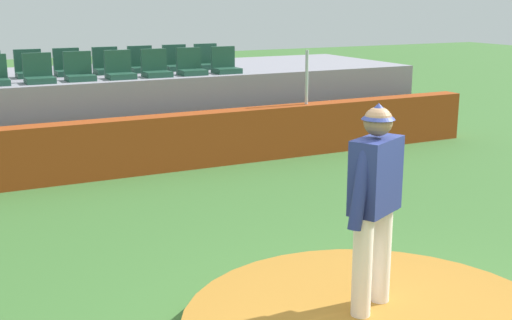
% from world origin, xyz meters
% --- Properties ---
extents(pitcher, '(0.79, 0.47, 1.80)m').
position_xyz_m(pitcher, '(0.10, 0.24, 1.27)').
color(pitcher, white).
rests_on(pitcher, pitchers_mound).
extents(baseball, '(0.07, 0.07, 0.07)m').
position_xyz_m(baseball, '(0.73, 0.87, 0.26)').
color(baseball, white).
rests_on(baseball, pitchers_mound).
extents(brick_barrier, '(13.43, 0.40, 0.94)m').
position_xyz_m(brick_barrier, '(0.00, 6.44, 0.47)').
color(brick_barrier, '#A34016').
rests_on(brick_barrier, ground_plane).
extents(fence_post_right, '(0.06, 0.06, 1.00)m').
position_xyz_m(fence_post_right, '(3.15, 6.44, 1.44)').
color(fence_post_right, silver).
rests_on(fence_post_right, brick_barrier).
extents(bleacher_platform, '(12.55, 3.47, 1.45)m').
position_xyz_m(bleacher_platform, '(0.00, 8.97, 0.72)').
color(bleacher_platform, '#918E9C').
rests_on(bleacher_platform, ground_plane).
extents(stadium_chair_1, '(0.48, 0.44, 0.50)m').
position_xyz_m(stadium_chair_1, '(-1.39, 7.75, 1.60)').
color(stadium_chair_1, '#224D3B').
rests_on(stadium_chair_1, bleacher_platform).
extents(stadium_chair_2, '(0.48, 0.44, 0.50)m').
position_xyz_m(stadium_chair_2, '(-0.70, 7.79, 1.60)').
color(stadium_chair_2, '#224D3B').
rests_on(stadium_chair_2, bleacher_platform).
extents(stadium_chair_3, '(0.48, 0.44, 0.50)m').
position_xyz_m(stadium_chair_3, '(0.01, 7.75, 1.60)').
color(stadium_chair_3, '#224D3B').
rests_on(stadium_chair_3, bleacher_platform).
extents(stadium_chair_4, '(0.48, 0.44, 0.50)m').
position_xyz_m(stadium_chair_4, '(0.69, 7.75, 1.60)').
color(stadium_chair_4, '#224D3B').
rests_on(stadium_chair_4, bleacher_platform).
extents(stadium_chair_5, '(0.48, 0.44, 0.50)m').
position_xyz_m(stadium_chair_5, '(1.38, 7.76, 1.60)').
color(stadium_chair_5, '#224D3B').
rests_on(stadium_chair_5, bleacher_platform).
extents(stadium_chair_6, '(0.48, 0.44, 0.50)m').
position_xyz_m(stadium_chair_6, '(2.09, 7.74, 1.60)').
color(stadium_chair_6, '#224D3B').
rests_on(stadium_chair_6, bleacher_platform).
extents(stadium_chair_8, '(0.48, 0.44, 0.50)m').
position_xyz_m(stadium_chair_8, '(-1.41, 8.68, 1.60)').
color(stadium_chair_8, '#224D3B').
rests_on(stadium_chair_8, bleacher_platform).
extents(stadium_chair_9, '(0.48, 0.44, 0.50)m').
position_xyz_m(stadium_chair_9, '(-0.72, 8.67, 1.60)').
color(stadium_chair_9, '#224D3B').
rests_on(stadium_chair_9, bleacher_platform).
extents(stadium_chair_10, '(0.48, 0.44, 0.50)m').
position_xyz_m(stadium_chair_10, '(0.01, 8.65, 1.60)').
color(stadium_chair_10, '#224D3B').
rests_on(stadium_chair_10, bleacher_platform).
extents(stadium_chair_11, '(0.48, 0.44, 0.50)m').
position_xyz_m(stadium_chair_11, '(0.70, 8.64, 1.60)').
color(stadium_chair_11, '#224D3B').
rests_on(stadium_chair_11, bleacher_platform).
extents(stadium_chair_12, '(0.48, 0.44, 0.50)m').
position_xyz_m(stadium_chair_12, '(1.42, 8.66, 1.60)').
color(stadium_chair_12, '#224D3B').
rests_on(stadium_chair_12, bleacher_platform).
extents(stadium_chair_13, '(0.48, 0.44, 0.50)m').
position_xyz_m(stadium_chair_13, '(2.10, 8.65, 1.60)').
color(stadium_chair_13, '#224D3B').
rests_on(stadium_chair_13, bleacher_platform).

